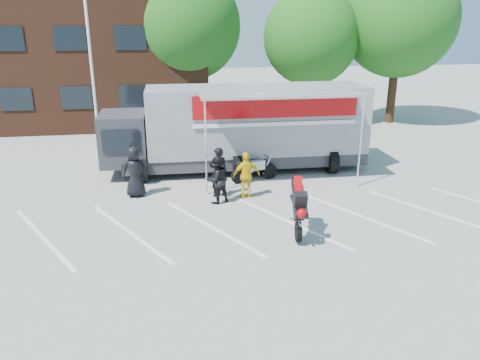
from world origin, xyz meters
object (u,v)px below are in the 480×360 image
object	(u,v)px
flagpole	(95,40)
tree_mid	(311,37)
tree_right	(399,20)
transporter_truck	(245,169)
spectator_hivis	(246,175)
spectator_leather_a	(135,172)
parked_motorcycle	(254,181)
spectator_leather_b	(218,172)
stunt_bike_rider	(295,233)
spectator_leather_c	(217,180)
tree_left	(186,26)

from	to	relation	value
flagpole	tree_mid	world-z (taller)	flagpole
tree_right	transporter_truck	size ratio (longest dim) A/B	0.85
spectator_hivis	spectator_leather_a	bearing A→B (deg)	-17.90
parked_motorcycle	spectator_leather_b	size ratio (longest dim) A/B	1.12
flagpole	stunt_bike_rider	distance (m)	12.77
tree_right	spectator_leather_c	distance (m)	17.27
tree_right	spectator_leather_c	size ratio (longest dim) A/B	5.58
spectator_leather_a	spectator_leather_b	xyz separation A→B (m)	(2.86, -0.45, -0.02)
tree_mid	transporter_truck	xyz separation A→B (m)	(-5.25, -8.46, -4.94)
tree_left	stunt_bike_rider	world-z (taller)	tree_left
spectator_leather_b	spectator_leather_c	xyz separation A→B (m)	(-0.11, -0.62, -0.07)
tree_left	spectator_leather_b	bearing A→B (deg)	-88.51
tree_right	spectator_leather_b	bearing A→B (deg)	-136.86
parked_motorcycle	spectator_leather_a	distance (m)	4.60
tree_right	spectator_leather_a	size ratio (longest dim) A/B	5.07
transporter_truck	spectator_hivis	xyz separation A→B (m)	(-0.49, -3.29, 0.81)
parked_motorcycle	tree_mid	bearing A→B (deg)	-44.83
spectator_leather_b	spectator_hivis	xyz separation A→B (m)	(0.94, -0.30, -0.07)
spectator_leather_a	spectator_hivis	size ratio (longest dim) A/B	1.10
tree_mid	tree_left	bearing A→B (deg)	171.87
stunt_bike_rider	flagpole	bearing A→B (deg)	131.18
flagpole	spectator_hivis	size ratio (longest dim) A/B	4.91
flagpole	spectator_leather_b	size ratio (longest dim) A/B	4.53
flagpole	tree_right	bearing A→B (deg)	15.48
tree_right	spectator_leather_a	xyz separation A→B (m)	(-14.54, -10.49, -4.98)
transporter_truck	spectator_hivis	size ratio (longest dim) A/B	6.56
tree_mid	tree_right	distance (m)	5.11
tree_right	stunt_bike_rider	distance (m)	18.34
spectator_hivis	stunt_bike_rider	bearing A→B (deg)	99.68
tree_right	transporter_truck	world-z (taller)	tree_right
tree_right	parked_motorcycle	size ratio (longest dim) A/B	4.61
spectator_leather_c	spectator_hivis	world-z (taller)	spectator_leather_c
parked_motorcycle	spectator_leather_c	size ratio (longest dim) A/B	1.21
tree_mid	spectator_leather_a	bearing A→B (deg)	-130.95
tree_mid	spectator_leather_c	bearing A→B (deg)	-119.36
parked_motorcycle	spectator_leather_c	xyz separation A→B (m)	(-1.65, -2.03, 0.82)
transporter_truck	spectator_leather_a	size ratio (longest dim) A/B	5.94
spectator_leather_a	spectator_hivis	bearing A→B (deg)	163.50
flagpole	spectator_leather_b	xyz separation A→B (m)	(4.57, -6.44, -4.17)
tree_right	transporter_truck	distance (m)	14.24
stunt_bike_rider	spectator_hivis	distance (m)	3.31
tree_right	spectator_hivis	world-z (taller)	tree_right
tree_left	spectator_leather_b	xyz separation A→B (m)	(0.32, -12.44, -4.68)
spectator_leather_a	tree_left	bearing A→B (deg)	-107.30
spectator_leather_b	flagpole	bearing A→B (deg)	-61.65
flagpole	spectator_leather_c	bearing A→B (deg)	-57.74
transporter_truck	spectator_hivis	world-z (taller)	transporter_truck
parked_motorcycle	tree_right	bearing A→B (deg)	-64.48
tree_left	spectator_leather_b	size ratio (longest dim) A/B	4.89
flagpole	spectator_leather_a	xyz separation A→B (m)	(1.71, -5.99, -4.15)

